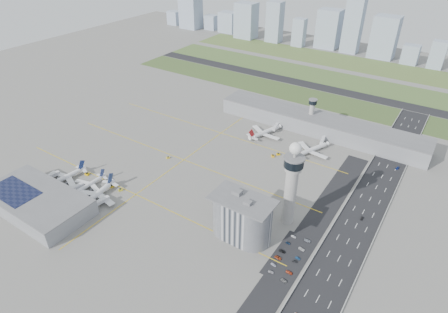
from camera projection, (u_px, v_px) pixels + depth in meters
The scene contains 62 objects.
ground at pixel (200, 192), 295.67m from camera, with size 1000.00×1000.00×0.00m, color gray.
grass_strip_0 at pixel (295, 94), 463.38m from camera, with size 480.00×50.00×0.08m, color #3B5528.
grass_strip_1 at pixel (318, 76), 516.17m from camera, with size 480.00×60.00×0.08m, color #4F6B32.
grass_strip_2 at pixel (337, 60), 572.49m from camera, with size 480.00×70.00×0.08m, color #546B33.
runway at pixel (307, 84), 489.41m from camera, with size 480.00×22.00×0.10m, color black.
highway at pixel (342, 253), 242.01m from camera, with size 28.00×500.00×0.10m, color black.
barrier_left at pixel (322, 243), 248.25m from camera, with size 0.60×500.00×1.20m, color #9E9E99.
barrier_right at pixel (364, 261), 235.19m from camera, with size 0.60×500.00×1.20m, color #9E9E99.
landside_road at pixel (300, 246), 246.64m from camera, with size 18.00×260.00×0.08m, color black.
parking_lot at pixel (289, 257), 239.12m from camera, with size 20.00×44.00×0.10m, color black.
taxiway_line_h_0 at pixel (136, 195), 293.20m from camera, with size 260.00×0.60×0.01m, color yellow.
taxiway_line_h_1 at pixel (184, 160), 335.44m from camera, with size 260.00×0.60×0.01m, color yellow.
taxiway_line_h_2 at pixel (221, 133), 377.68m from camera, with size 260.00×0.60×0.01m, color yellow.
taxiway_line_v at pixel (184, 160), 335.44m from camera, with size 0.60×260.00×0.01m, color yellow.
control_tower at pixel (292, 181), 248.96m from camera, with size 14.00×14.00×64.50m.
secondary_tower at pixel (312, 111), 377.21m from camera, with size 8.60×8.60×31.90m.
admin_building at pixel (242, 218), 247.74m from camera, with size 42.00×24.00×33.50m.
terminal_pier at pixel (319, 124), 376.98m from camera, with size 210.00×32.00×15.80m.
near_terminal at pixel (37, 202), 275.56m from camera, with size 84.00×42.00×13.00m.
airplane_near_a at pixel (62, 176), 304.37m from camera, with size 41.08×34.91×11.50m, color white, non-canonical shape.
airplane_near_b at pixel (87, 183), 297.38m from camera, with size 34.78×29.56×9.74m, color white, non-canonical shape.
airplane_near_c at pixel (94, 194), 283.76m from camera, with size 44.49×37.82×12.46m, color white, non-canonical shape.
airplane_far_a at pixel (266, 130), 371.32m from camera, with size 43.09×36.63×12.07m, color white, non-canonical shape.
airplane_far_b at pixel (313, 147), 343.20m from camera, with size 42.09×35.77×11.78m, color white, non-canonical shape.
jet_bridge_near_0 at pixel (43, 181), 303.90m from camera, with size 14.00×3.00×5.70m, color silver, non-canonical shape.
jet_bridge_near_1 at pixel (67, 193), 289.91m from camera, with size 14.00×3.00×5.70m, color silver, non-canonical shape.
jet_bridge_near_2 at pixel (92, 207), 275.92m from camera, with size 14.00×3.00×5.70m, color silver, non-canonical shape.
jet_bridge_far_0 at pixel (277, 125), 386.14m from camera, with size 14.00×3.00×5.70m, color silver, non-canonical shape.
jet_bridge_far_1 at pixel (324, 138), 362.82m from camera, with size 14.00×3.00×5.70m, color silver, non-canonical shape.
tug_0 at pixel (87, 174), 315.23m from camera, with size 2.40×3.50×2.03m, color #E9AE01, non-canonical shape.
tug_1 at pixel (120, 190), 296.91m from camera, with size 2.28×3.32×1.93m, color gold, non-canonical shape.
tug_2 at pixel (112, 186), 300.87m from camera, with size 2.42×3.52×2.04m, color yellow, non-canonical shape.
tug_3 at pixel (168, 157), 337.26m from camera, with size 2.06×2.99×1.74m, color yellow, non-canonical shape.
tug_4 at pixel (273, 156), 339.45m from camera, with size 2.41×3.51×2.04m, color #F5B115, non-canonical shape.
tug_5 at pixel (278, 154), 342.10m from camera, with size 2.21×3.21×1.87m, color #E3AA00, non-canonical shape.
car_lot_0 at pixel (271, 272), 228.08m from camera, with size 1.43×3.55×1.21m, color #BAB8C1.
car_lot_1 at pixel (273, 265), 232.86m from camera, with size 1.21×3.47×1.14m, color #999CAF.
car_lot_2 at pixel (278, 258), 237.59m from camera, with size 2.07×4.50×1.25m, color #AF431F.
car_lot_3 at pixel (282, 251), 242.23m from camera, with size 1.79×4.39×1.27m, color black.
car_lot_4 at pixel (288, 243), 248.48m from camera, with size 1.30×3.23×1.10m, color #142B4D.
car_lot_5 at pixel (294, 237), 253.53m from camera, with size 1.19×3.42×1.13m, color silver.
car_lot_6 at pixel (284, 281), 222.61m from camera, with size 1.86×4.04×1.12m, color slate.
car_lot_7 at pixel (289, 272), 227.65m from camera, with size 1.75×4.29×1.25m, color #B2391C.
car_lot_8 at pixel (295, 261), 235.18m from camera, with size 1.31×3.24×1.11m, color #26262A.
car_lot_9 at pixel (298, 258), 237.31m from camera, with size 1.16×3.33×1.10m, color navy.
car_lot_10 at pixel (302, 249), 243.84m from camera, with size 1.91×4.14×1.15m, color white.
car_lot_11 at pixel (307, 241), 250.26m from camera, with size 1.76×4.34×1.26m, color #8E95A0.
car_hw_1 at pixel (362, 218), 268.98m from camera, with size 1.36×3.90×1.29m, color black.
car_hw_2 at pixel (397, 168), 323.43m from camera, with size 2.15×4.67×1.30m, color navy.
car_hw_4 at pixel (395, 135), 372.61m from camera, with size 1.54×3.83×1.31m, color #92939F.
skyline_bldg_0 at pixel (174, 18), 761.62m from camera, with size 24.05×19.24×26.50m, color #9EADC1.
skyline_bldg_1 at pixel (191, 11), 726.56m from camera, with size 37.63×30.10×65.60m, color #9EADC1.
skyline_bldg_2 at pixel (211, 22), 727.15m from camera, with size 22.81×18.25×26.79m, color #9EADC1.
skyline_bldg_3 at pixel (228, 22), 707.23m from camera, with size 32.30×25.84×36.93m, color #9EADC1.
skyline_bldg_4 at pixel (246, 20), 667.16m from camera, with size 35.81×28.65×60.36m, color #9EADC1.
skyline_bldg_5 at pixel (275, 22), 643.20m from camera, with size 25.49×20.39×66.89m, color #9EADC1.
skyline_bldg_6 at pixel (299, 33), 625.65m from camera, with size 20.04×16.03×45.20m, color #9EADC1.
skyline_bldg_7 at pixel (329, 29), 614.56m from camera, with size 35.76×28.61×61.22m, color #9EADC1.
skyline_bldg_8 at pixel (353, 26), 586.21m from camera, with size 26.33×21.06×83.39m, color #9EADC1.
skyline_bldg_9 at pixel (384, 37), 569.27m from camera, with size 36.96×29.57×62.11m, color #9EADC1.
skyline_bldg_10 at pixel (410, 54), 552.34m from camera, with size 23.01×18.41×27.75m, color #9EADC1.
skyline_bldg_11 at pixel (438, 55), 532.77m from camera, with size 20.22×16.18×38.97m, color #9EADC1.
Camera 1 is at (145.63, -184.84, 182.27)m, focal length 30.00 mm.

